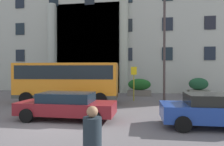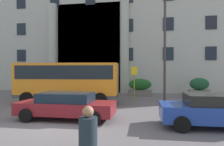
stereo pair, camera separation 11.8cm
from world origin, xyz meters
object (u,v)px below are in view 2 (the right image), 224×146
(parked_sedan_far, at_px, (216,110))
(white_taxi_kerbside, at_px, (66,105))
(hedge_planter_east, at_px, (24,87))
(hedge_planter_west, at_px, (74,87))
(hedge_planter_far_west, at_px, (140,88))
(lamppost_plaza_centre, at_px, (165,35))
(orange_minibus, at_px, (68,79))
(bus_stop_sign, at_px, (134,80))
(motorcycle_near_kerb, at_px, (200,106))
(motorcycle_far_end, at_px, (66,103))
(hedge_planter_entrance_left, at_px, (199,88))

(parked_sedan_far, bearing_deg, white_taxi_kerbside, 175.71)
(hedge_planter_east, relative_size, hedge_planter_west, 0.74)
(hedge_planter_far_west, bearing_deg, lamppost_plaza_centre, -56.69)
(orange_minibus, relative_size, hedge_planter_west, 3.66)
(parked_sedan_far, bearing_deg, hedge_planter_west, 133.74)
(hedge_planter_far_west, height_order, white_taxi_kerbside, hedge_planter_far_west)
(bus_stop_sign, bearing_deg, white_taxi_kerbside, -113.72)
(motorcycle_near_kerb, bearing_deg, orange_minibus, 160.26)
(orange_minibus, height_order, parked_sedan_far, orange_minibus)
(bus_stop_sign, relative_size, hedge_planter_far_west, 1.22)
(bus_stop_sign, bearing_deg, hedge_planter_west, 154.86)
(orange_minibus, xyz_separation_m, hedge_planter_east, (-6.65, 5.09, -1.04))
(motorcycle_far_end, bearing_deg, hedge_planter_entrance_left, 29.82)
(bus_stop_sign, height_order, hedge_planter_entrance_left, bus_stop_sign)
(bus_stop_sign, xyz_separation_m, hedge_planter_west, (-5.77, 2.71, -0.89))
(hedge_planter_far_west, distance_m, motorcycle_near_kerb, 7.98)
(white_taxi_kerbside, xyz_separation_m, parked_sedan_far, (6.55, -0.34, 0.04))
(white_taxi_kerbside, bearing_deg, motorcycle_far_end, 113.08)
(hedge_planter_west, distance_m, motorcycle_near_kerb, 11.72)
(hedge_planter_west, bearing_deg, orange_minibus, -74.42)
(hedge_planter_far_west, bearing_deg, bus_stop_sign, -96.21)
(hedge_planter_west, height_order, white_taxi_kerbside, hedge_planter_west)
(hedge_planter_far_west, distance_m, parked_sedan_far, 10.39)
(hedge_planter_east, distance_m, hedge_planter_west, 5.38)
(parked_sedan_far, bearing_deg, hedge_planter_east, 144.91)
(orange_minibus, relative_size, white_taxi_kerbside, 1.55)
(orange_minibus, distance_m, motorcycle_far_end, 2.91)
(white_taxi_kerbside, relative_size, parked_sedan_far, 1.02)
(white_taxi_kerbside, bearing_deg, hedge_planter_far_west, 71.94)
(hedge_planter_far_west, height_order, lamppost_plaza_centre, lamppost_plaza_centre)
(orange_minibus, distance_m, lamppost_plaza_centre, 7.74)
(orange_minibus, bearing_deg, hedge_planter_far_west, 41.47)
(hedge_planter_entrance_left, distance_m, parked_sedan_far, 9.99)
(hedge_planter_west, bearing_deg, bus_stop_sign, -25.14)
(bus_stop_sign, xyz_separation_m, hedge_planter_entrance_left, (5.39, 3.09, -0.80))
(hedge_planter_west, height_order, motorcycle_far_end, hedge_planter_west)
(hedge_planter_west, bearing_deg, hedge_planter_entrance_left, 1.97)
(parked_sedan_far, height_order, lamppost_plaza_centre, lamppost_plaza_centre)
(hedge_planter_east, xyz_separation_m, hedge_planter_west, (5.36, -0.46, 0.07))
(hedge_planter_entrance_left, bearing_deg, hedge_planter_west, -178.03)
(orange_minibus, xyz_separation_m, parked_sedan_far, (8.21, -4.84, -0.96))
(hedge_planter_far_west, height_order, parked_sedan_far, hedge_planter_far_west)
(hedge_planter_east, bearing_deg, orange_minibus, -37.41)
(bus_stop_sign, bearing_deg, motorcycle_far_end, -129.52)
(parked_sedan_far, bearing_deg, hedge_planter_entrance_left, 79.08)
(hedge_planter_entrance_left, height_order, hedge_planter_far_west, hedge_planter_entrance_left)
(hedge_planter_entrance_left, relative_size, motorcycle_far_end, 0.82)
(orange_minibus, relative_size, hedge_planter_east, 4.93)
(hedge_planter_west, xyz_separation_m, white_taxi_kerbside, (2.95, -9.13, -0.04))
(hedge_planter_east, xyz_separation_m, lamppost_plaza_centre, (13.38, -3.02, 4.26))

